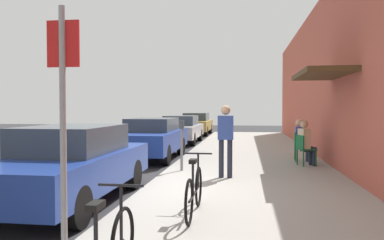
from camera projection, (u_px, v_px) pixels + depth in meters
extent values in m
plane|color=#2D2D30|center=(143.00, 193.00, 7.81)|extent=(60.00, 60.00, 0.00)
cube|color=#9E9B93|center=(251.00, 175.00, 9.47)|extent=(4.50, 32.00, 0.12)
cube|color=#BC5442|center=(353.00, 70.00, 9.04)|extent=(0.30, 32.00, 5.35)
cube|color=#4C381E|center=(321.00, 74.00, 9.30)|extent=(1.10, 2.80, 0.12)
cube|color=navy|center=(69.00, 170.00, 6.90)|extent=(1.80, 4.40, 0.61)
cube|color=#333D47|center=(73.00, 139.00, 7.03)|extent=(1.48, 2.11, 0.50)
cylinder|color=black|center=(133.00, 174.00, 8.15)|extent=(0.22, 0.64, 0.64)
cylinder|color=black|center=(64.00, 173.00, 8.37)|extent=(0.22, 0.64, 0.64)
cylinder|color=black|center=(77.00, 207.00, 5.45)|extent=(0.22, 0.64, 0.64)
cube|color=navy|center=(152.00, 140.00, 12.92)|extent=(1.80, 4.40, 0.64)
cube|color=#333D47|center=(153.00, 125.00, 13.05)|extent=(1.48, 2.11, 0.44)
cylinder|color=black|center=(181.00, 146.00, 14.16)|extent=(0.22, 0.64, 0.64)
cylinder|color=black|center=(140.00, 145.00, 14.39)|extent=(0.22, 0.64, 0.64)
cylinder|color=black|center=(166.00, 155.00, 11.46)|extent=(0.22, 0.64, 0.64)
cylinder|color=black|center=(116.00, 154.00, 11.69)|extent=(0.22, 0.64, 0.64)
cube|color=#B7B7BC|center=(181.00, 131.00, 18.68)|extent=(1.80, 4.40, 0.58)
cube|color=#333D47|center=(181.00, 120.00, 18.81)|extent=(1.48, 2.11, 0.47)
cylinder|color=black|center=(200.00, 135.00, 19.92)|extent=(0.22, 0.64, 0.64)
cylinder|color=black|center=(171.00, 135.00, 20.15)|extent=(0.22, 0.64, 0.64)
cylinder|color=black|center=(193.00, 139.00, 17.23)|extent=(0.22, 0.64, 0.64)
cylinder|color=black|center=(159.00, 139.00, 17.45)|extent=(0.22, 0.64, 0.64)
cube|color=#A58433|center=(196.00, 125.00, 24.44)|extent=(1.80, 4.40, 0.61)
cube|color=#333D47|center=(196.00, 117.00, 24.57)|extent=(1.48, 2.11, 0.49)
cylinder|color=black|center=(210.00, 129.00, 25.69)|extent=(0.22, 0.64, 0.64)
cylinder|color=black|center=(187.00, 129.00, 25.92)|extent=(0.22, 0.64, 0.64)
cylinder|color=black|center=(206.00, 131.00, 22.99)|extent=(0.22, 0.64, 0.64)
cylinder|color=black|center=(180.00, 131.00, 23.22)|extent=(0.22, 0.64, 0.64)
cylinder|color=slate|center=(182.00, 150.00, 9.83)|extent=(0.07, 0.07, 1.10)
cube|color=#383D42|center=(182.00, 124.00, 9.81)|extent=(0.12, 0.10, 0.22)
cylinder|color=gray|center=(63.00, 144.00, 3.55)|extent=(0.06, 0.06, 2.60)
cube|color=red|center=(63.00, 44.00, 3.54)|extent=(0.32, 0.02, 0.44)
torus|color=black|center=(123.00, 240.00, 3.73)|extent=(0.04, 0.66, 0.66)
cylinder|color=black|center=(96.00, 239.00, 3.05)|extent=(0.04, 0.04, 0.50)
cube|color=black|center=(96.00, 206.00, 3.04)|extent=(0.10, 0.20, 0.06)
cylinder|color=black|center=(121.00, 214.00, 3.67)|extent=(0.03, 0.03, 0.56)
cylinder|color=black|center=(121.00, 185.00, 3.66)|extent=(0.46, 0.03, 0.03)
torus|color=black|center=(199.00, 187.00, 6.27)|extent=(0.04, 0.66, 0.66)
torus|color=black|center=(189.00, 202.00, 5.23)|extent=(0.04, 0.66, 0.66)
cylinder|color=black|center=(194.00, 194.00, 5.75)|extent=(0.04, 1.05, 0.04)
cylinder|color=black|center=(193.00, 179.00, 5.59)|extent=(0.04, 0.04, 0.50)
cube|color=black|center=(193.00, 161.00, 5.58)|extent=(0.10, 0.20, 0.06)
cylinder|color=black|center=(198.00, 170.00, 6.21)|extent=(0.03, 0.03, 0.56)
cylinder|color=black|center=(198.00, 153.00, 6.20)|extent=(0.46, 0.03, 0.03)
cylinder|color=#14592D|center=(309.00, 157.00, 10.88)|extent=(0.04, 0.04, 0.45)
cylinder|color=#14592D|center=(316.00, 158.00, 10.51)|extent=(0.04, 0.04, 0.45)
cylinder|color=#14592D|center=(297.00, 157.00, 10.81)|extent=(0.04, 0.04, 0.45)
cylinder|color=#14592D|center=(303.00, 159.00, 10.44)|extent=(0.04, 0.04, 0.45)
cube|color=#14592D|center=(307.00, 149.00, 10.65)|extent=(0.56, 0.56, 0.03)
cube|color=#14592D|center=(300.00, 142.00, 10.61)|extent=(0.17, 0.43, 0.40)
cylinder|color=#232838|center=(311.00, 157.00, 10.79)|extent=(0.11, 0.11, 0.47)
cylinder|color=#232838|center=(307.00, 149.00, 10.76)|extent=(0.39, 0.25, 0.14)
cylinder|color=#232838|center=(314.00, 158.00, 10.59)|extent=(0.11, 0.11, 0.47)
cylinder|color=#232838|center=(310.00, 149.00, 10.56)|extent=(0.39, 0.25, 0.14)
cube|color=#CCB28C|center=(304.00, 139.00, 10.63)|extent=(0.32, 0.41, 0.56)
sphere|color=tan|center=(304.00, 124.00, 10.61)|extent=(0.22, 0.22, 0.22)
cylinder|color=#14592D|center=(307.00, 153.00, 11.74)|extent=(0.04, 0.04, 0.45)
cylinder|color=#14592D|center=(309.00, 155.00, 11.37)|extent=(0.04, 0.04, 0.45)
cylinder|color=#14592D|center=(295.00, 153.00, 11.82)|extent=(0.04, 0.04, 0.45)
cylinder|color=#14592D|center=(296.00, 154.00, 11.44)|extent=(0.04, 0.04, 0.45)
cube|color=#14592D|center=(302.00, 146.00, 11.58)|extent=(0.46, 0.46, 0.03)
cube|color=#14592D|center=(295.00, 139.00, 11.62)|extent=(0.05, 0.44, 0.40)
cylinder|color=#232838|center=(307.00, 153.00, 11.65)|extent=(0.11, 0.11, 0.47)
cylinder|color=#232838|center=(303.00, 146.00, 11.67)|extent=(0.37, 0.16, 0.14)
cylinder|color=#232838|center=(308.00, 154.00, 11.46)|extent=(0.11, 0.11, 0.47)
cylinder|color=#232838|center=(304.00, 146.00, 11.48)|extent=(0.37, 0.16, 0.14)
cube|color=#334C99|center=(299.00, 136.00, 11.59)|extent=(0.24, 0.37, 0.56)
sphere|color=tan|center=(299.00, 123.00, 11.58)|extent=(0.22, 0.22, 0.22)
cylinder|color=#232838|center=(221.00, 159.00, 8.83)|extent=(0.12, 0.12, 0.90)
cylinder|color=#232838|center=(230.00, 159.00, 8.80)|extent=(0.12, 0.12, 0.90)
cube|color=#334C99|center=(226.00, 128.00, 8.79)|extent=(0.36, 0.22, 0.56)
sphere|color=tan|center=(226.00, 110.00, 8.78)|extent=(0.22, 0.22, 0.22)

